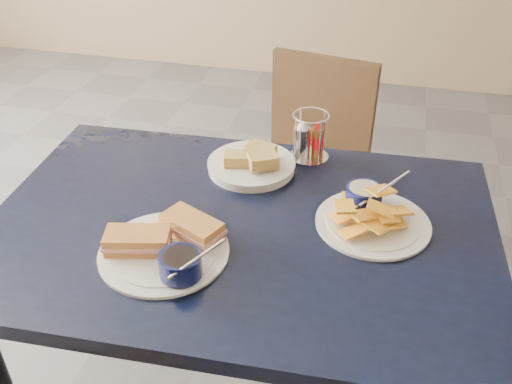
% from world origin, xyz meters
% --- Properties ---
extents(ground, '(6.00, 6.00, 0.00)m').
position_xyz_m(ground, '(0.00, 0.00, 0.00)').
color(ground, '#4E4E53').
rests_on(ground, ground).
extents(dining_table, '(1.24, 0.86, 0.75)m').
position_xyz_m(dining_table, '(0.20, -0.20, 0.68)').
color(dining_table, black).
rests_on(dining_table, ground).
extents(chair_far, '(0.46, 0.44, 0.84)m').
position_xyz_m(chair_far, '(0.24, 0.61, 0.48)').
color(chair_far, black).
rests_on(chair_far, ground).
extents(sandwich_plate, '(0.31, 0.29, 0.12)m').
position_xyz_m(sandwich_plate, '(0.08, -0.35, 0.77)').
color(sandwich_plate, white).
rests_on(sandwich_plate, dining_table).
extents(plantain_plate, '(0.27, 0.27, 0.12)m').
position_xyz_m(plantain_plate, '(0.50, -0.11, 0.77)').
color(plantain_plate, white).
rests_on(plantain_plate, dining_table).
extents(bread_basket, '(0.23, 0.23, 0.07)m').
position_xyz_m(bread_basket, '(0.17, 0.04, 0.77)').
color(bread_basket, white).
rests_on(bread_basket, dining_table).
extents(condiment_caddy, '(0.11, 0.11, 0.14)m').
position_xyz_m(condiment_caddy, '(0.30, 0.14, 0.81)').
color(condiment_caddy, silver).
rests_on(condiment_caddy, dining_table).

